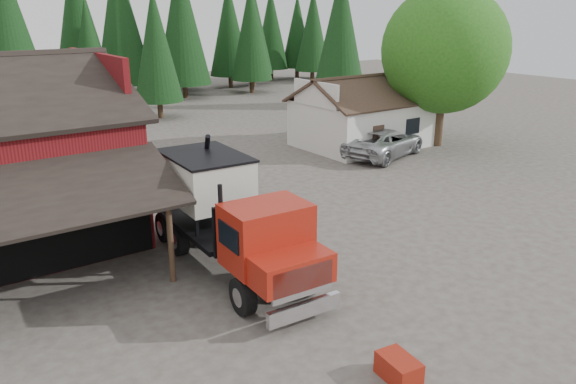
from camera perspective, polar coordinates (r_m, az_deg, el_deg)
ground at (r=20.58m, az=5.38°, el=-7.00°), size 120.00×120.00×0.00m
farmhouse at (r=37.67m, az=7.60°, el=7.23°), size 8.60×6.42×4.65m
deciduous_tree at (r=37.98m, az=15.65°, el=13.28°), size 8.00×8.00×10.20m
conifer_backdrop at (r=57.98m, az=-23.06°, el=8.10°), size 76.00×16.00×16.00m
near_pine_b at (r=47.73m, az=-13.29°, el=14.32°), size 3.96×3.96×10.40m
near_pine_c at (r=52.72m, az=5.34°, el=16.13°), size 4.84×4.84×12.40m
near_pine_d at (r=48.71m, az=-26.61°, el=14.79°), size 5.28×5.28×13.40m
feed_truck at (r=19.48m, az=-6.21°, el=-2.07°), size 3.09×9.73×4.33m
silver_car at (r=35.10m, az=9.77°, el=4.99°), size 6.86×4.56×1.75m
equip_box at (r=14.71m, az=11.17°, el=-17.18°), size 0.83×1.18×0.60m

